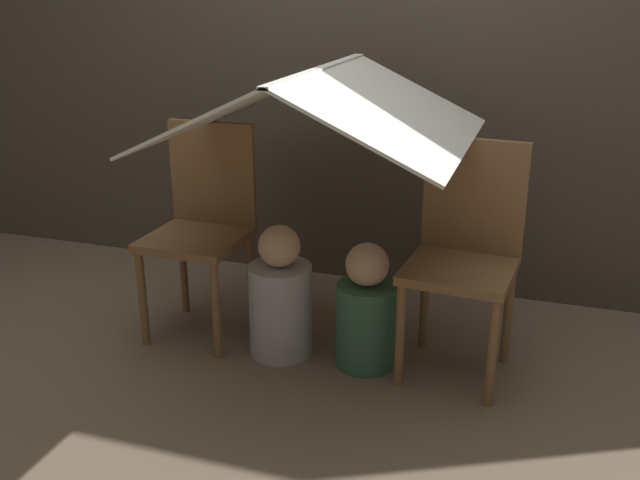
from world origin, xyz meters
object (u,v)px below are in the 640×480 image
object	(u,v)px
person_front	(280,300)
person_second	(366,313)
chair_left	(203,220)
chair_right	(465,249)

from	to	relation	value
person_front	person_second	size ratio (longest dim) A/B	1.07
person_second	chair_left	bearing A→B (deg)	171.34
chair_left	chair_right	size ratio (longest dim) A/B	1.00
chair_left	person_second	world-z (taller)	chair_left
chair_left	chair_right	xyz separation A→B (m)	(1.14, -0.00, 0.00)
person_front	person_second	distance (m)	0.37
person_front	person_second	xyz separation A→B (m)	(0.37, 0.01, -0.01)
chair_right	person_front	world-z (taller)	chair_right
chair_left	person_front	world-z (taller)	chair_left
chair_left	person_second	bearing A→B (deg)	-7.64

